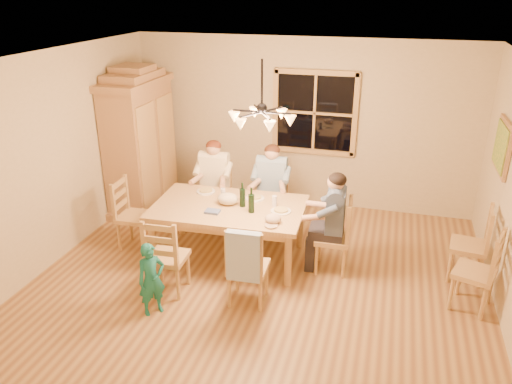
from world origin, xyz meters
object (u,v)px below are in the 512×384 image
(chair_near_left, at_px, (169,268))
(wine_bottle_b, at_px, (251,200))
(chair_end_left, at_px, (136,226))
(chair_end_right, at_px, (332,248))
(armoire, at_px, (140,145))
(chair_far_right, at_px, (271,211))
(child, at_px, (152,279))
(adult_plaid_man, at_px, (272,177))
(dining_table, at_px, (229,213))
(chair_near_right, at_px, (248,278))
(wine_bottle_a, at_px, (242,195))
(chair_spare_back, at_px, (466,257))
(chandelier, at_px, (262,117))
(chair_far_left, at_px, (215,206))
(adult_woman, at_px, (214,173))
(chair_spare_front, at_px, (472,284))
(adult_slate_man, at_px, (334,210))

(chair_near_left, bearing_deg, wine_bottle_b, 44.34)
(chair_end_left, height_order, chair_end_right, same)
(wine_bottle_b, bearing_deg, armoire, 149.31)
(chair_far_right, xyz_separation_m, child, (-0.77, -2.33, 0.13))
(adult_plaid_man, bearing_deg, chair_end_right, 136.64)
(dining_table, xyz_separation_m, chair_near_right, (0.53, -0.90, -0.36))
(chair_end_right, relative_size, wine_bottle_a, 3.00)
(chair_spare_back, bearing_deg, chair_near_left, 117.33)
(chandelier, height_order, child, chandelier)
(chair_far_left, bearing_deg, armoire, -15.27)
(adult_woman, height_order, chair_spare_front, adult_woman)
(wine_bottle_a, bearing_deg, child, -113.17)
(chair_end_right, bearing_deg, chair_near_left, 116.57)
(adult_plaid_man, bearing_deg, armoire, -9.38)
(chair_far_left, distance_m, adult_woman, 0.54)
(chandelier, xyz_separation_m, chair_spare_back, (2.45, 0.70, -1.77))
(chandelier, xyz_separation_m, chair_spare_front, (2.45, 0.06, -1.77))
(chandelier, relative_size, chair_near_left, 0.78)
(chandelier, height_order, wine_bottle_b, chandelier)
(chair_far_right, relative_size, wine_bottle_b, 3.00)
(adult_slate_man, xyz_separation_m, child, (-1.79, -1.45, -0.41))
(adult_woman, relative_size, adult_slate_man, 1.00)
(chair_end_right, bearing_deg, armoire, 67.96)
(chair_end_left, bearing_deg, dining_table, 90.00)
(dining_table, xyz_separation_m, chair_spare_front, (3.00, -0.33, -0.36))
(chair_near_right, distance_m, adult_slate_man, 1.38)
(chair_far_right, relative_size, adult_plaid_man, 1.13)
(chair_end_right, bearing_deg, chair_spare_back, -84.03)
(chair_far_left, distance_m, chair_near_right, 2.09)
(dining_table, relative_size, chair_end_left, 2.03)
(adult_woman, bearing_deg, armoire, -15.27)
(chair_end_left, relative_size, wine_bottle_b, 3.00)
(adult_slate_man, bearing_deg, chair_far_right, 46.64)
(dining_table, relative_size, chair_spare_back, 2.03)
(chandelier, bearing_deg, adult_plaid_man, 98.77)
(chair_far_left, xyz_separation_m, adult_woman, (0.00, 0.00, 0.54))
(chair_near_left, xyz_separation_m, child, (0.01, -0.45, 0.13))
(chair_spare_front, bearing_deg, chair_spare_back, 19.00)
(armoire, distance_m, adult_slate_man, 3.44)
(chair_far_right, distance_m, chair_near_left, 2.04)
(chair_near_right, xyz_separation_m, chair_end_left, (-1.89, 0.84, 0.00))
(chair_far_right, xyz_separation_m, chair_spare_back, (2.66, -0.64, 0.00))
(chair_far_left, height_order, child, chair_far_left)
(chair_end_left, relative_size, chair_spare_front, 1.00)
(armoire, distance_m, child, 3.04)
(adult_slate_man, bearing_deg, wine_bottle_a, 88.66)
(armoire, xyz_separation_m, chair_spare_back, (4.87, -0.90, -0.75))
(adult_plaid_man, bearing_deg, chair_far_right, -85.37)
(adult_plaid_man, bearing_deg, chandelier, 96.28)
(adult_slate_man, height_order, child, adult_slate_man)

